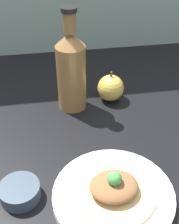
# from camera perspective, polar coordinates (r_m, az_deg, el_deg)

# --- Properties ---
(ground_plane) EXTENTS (1.80, 1.10, 0.04)m
(ground_plane) POSITION_cam_1_polar(r_m,az_deg,el_deg) (0.79, -3.87, -7.26)
(ground_plane) COLOR black
(plate) EXTENTS (0.25, 0.25, 0.02)m
(plate) POSITION_cam_1_polar(r_m,az_deg,el_deg) (0.66, 4.38, -14.83)
(plate) COLOR white
(plate) RESTS_ON ground_plane
(plated_food) EXTENTS (0.17, 0.17, 0.06)m
(plated_food) POSITION_cam_1_polar(r_m,az_deg,el_deg) (0.64, 4.47, -13.63)
(plated_food) COLOR #D6BC7F
(plated_food) RESTS_ON plate
(cider_bottle) EXTENTS (0.08, 0.08, 0.29)m
(cider_bottle) POSITION_cam_1_polar(r_m,az_deg,el_deg) (0.84, -3.36, 7.74)
(cider_bottle) COLOR olive
(cider_bottle) RESTS_ON ground_plane
(apple) EXTENTS (0.08, 0.08, 0.09)m
(apple) POSITION_cam_1_polar(r_m,az_deg,el_deg) (0.91, 3.89, 4.41)
(apple) COLOR gold
(apple) RESTS_ON ground_plane
(dipping_bowl) EXTENTS (0.08, 0.08, 0.03)m
(dipping_bowl) POSITION_cam_1_polar(r_m,az_deg,el_deg) (0.67, -12.63, -14.02)
(dipping_bowl) COLOR #384756
(dipping_bowl) RESTS_ON ground_plane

